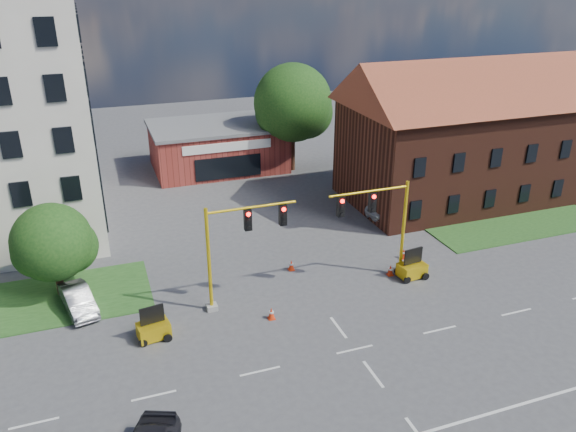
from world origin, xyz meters
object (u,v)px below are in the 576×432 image
object	(u,v)px
signal_mast_east	(380,221)
signal_mast_west	(238,243)
pickup_white	(402,207)
trailer_west	(154,329)
trailer_east	(412,269)

from	to	relation	value
signal_mast_east	signal_mast_west	bearing A→B (deg)	180.00
signal_mast_west	pickup_white	world-z (taller)	signal_mast_west
signal_mast_east	trailer_west	xyz separation A→B (m)	(-13.76, -1.62, -3.35)
trailer_west	trailer_east	size ratio (longest dim) A/B	0.97
signal_mast_west	trailer_west	distance (m)	6.28
trailer_west	signal_mast_east	bearing A→B (deg)	-1.95
signal_mast_west	signal_mast_east	bearing A→B (deg)	0.00
signal_mast_east	trailer_east	size ratio (longest dim) A/B	3.28
signal_mast_west	signal_mast_east	size ratio (longest dim) A/B	1.00
trailer_west	signal_mast_west	bearing A→B (deg)	9.14
pickup_white	trailer_east	bearing A→B (deg)	141.33
signal_mast_west	trailer_west	xyz separation A→B (m)	(-5.05, -1.62, -3.35)
signal_mast_east	pickup_white	distance (m)	10.43
signal_mast_west	trailer_east	bearing A→B (deg)	-3.17
trailer_east	signal_mast_east	bearing A→B (deg)	157.46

